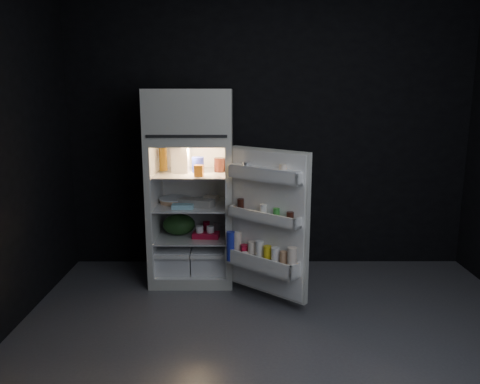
{
  "coord_description": "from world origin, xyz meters",
  "views": [
    {
      "loc": [
        -0.3,
        -2.99,
        1.74
      ],
      "look_at": [
        -0.29,
        1.0,
        0.9
      ],
      "focal_mm": 35.0,
      "sensor_mm": 36.0,
      "label": 1
    }
  ],
  "objects_px": {
    "yogurt_tray": "(206,235)",
    "milk_jug": "(181,160)",
    "refrigerator": "(192,179)",
    "egg_carton": "(196,203)",
    "fridge_door": "(266,226)"
  },
  "relations": [
    {
      "from": "yogurt_tray",
      "to": "milk_jug",
      "type": "bearing_deg",
      "value": 161.94
    },
    {
      "from": "fridge_door",
      "to": "yogurt_tray",
      "type": "bearing_deg",
      "value": 137.41
    },
    {
      "from": "refrigerator",
      "to": "yogurt_tray",
      "type": "height_order",
      "value": "refrigerator"
    },
    {
      "from": "refrigerator",
      "to": "fridge_door",
      "type": "xyz_separation_m",
      "value": [
        0.66,
        -0.62,
        -0.28
      ]
    },
    {
      "from": "fridge_door",
      "to": "egg_carton",
      "type": "height_order",
      "value": "fridge_door"
    },
    {
      "from": "fridge_door",
      "to": "egg_carton",
      "type": "distance_m",
      "value": 0.78
    },
    {
      "from": "milk_jug",
      "to": "egg_carton",
      "type": "height_order",
      "value": "milk_jug"
    },
    {
      "from": "milk_jug",
      "to": "yogurt_tray",
      "type": "relative_size",
      "value": 0.98
    },
    {
      "from": "fridge_door",
      "to": "yogurt_tray",
      "type": "relative_size",
      "value": 4.98
    },
    {
      "from": "milk_jug",
      "to": "egg_carton",
      "type": "bearing_deg",
      "value": -31.96
    },
    {
      "from": "yogurt_tray",
      "to": "refrigerator",
      "type": "bearing_deg",
      "value": 140.22
    },
    {
      "from": "refrigerator",
      "to": "yogurt_tray",
      "type": "distance_m",
      "value": 0.54
    },
    {
      "from": "refrigerator",
      "to": "egg_carton",
      "type": "relative_size",
      "value": 5.58
    },
    {
      "from": "fridge_door",
      "to": "milk_jug",
      "type": "bearing_deg",
      "value": 142.44
    },
    {
      "from": "refrigerator",
      "to": "yogurt_tray",
      "type": "xyz_separation_m",
      "value": [
        0.13,
        -0.13,
        -0.5
      ]
    }
  ]
}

